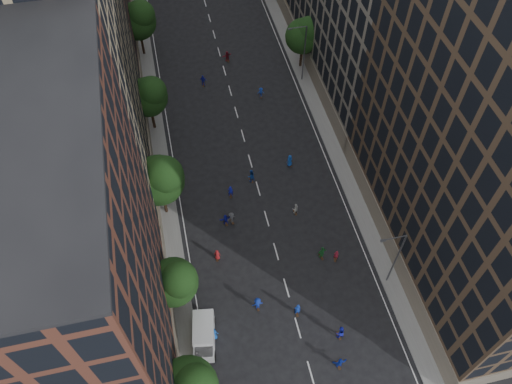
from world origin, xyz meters
TOP-DOWN VIEW (x-y plane):
  - ground at (0.00, 40.00)m, footprint 240.00×240.00m
  - sidewalk_left at (-12.00, 47.50)m, footprint 4.00×105.00m
  - sidewalk_right at (12.00, 47.50)m, footprint 4.00×105.00m
  - bldg_left_a at (-19.00, 11.00)m, footprint 14.00×22.00m
  - bldg_left_b at (-19.00, 35.00)m, footprint 14.00×26.00m
  - tree_left_1 at (-11.02, 13.86)m, footprint 4.80×4.80m
  - tree_left_2 at (-10.99, 25.83)m, footprint 5.60×5.60m
  - tree_left_3 at (-11.02, 39.85)m, footprint 5.00×5.00m
  - tree_left_4 at (-11.00, 55.84)m, footprint 5.40×5.40m
  - tree_right_a at (11.38, 47.85)m, footprint 5.00×5.00m
  - streetlamp_near at (10.37, 12.00)m, footprint 2.64×0.22m
  - streetlamp_far at (10.37, 45.00)m, footprint 2.64×0.22m
  - cargo_van at (-9.28, 9.79)m, footprint 2.81×4.82m
  - skater_0 at (-8.36, 9.86)m, footprint 1.03×0.75m
  - skater_1 at (0.30, 10.53)m, footprint 0.68×0.46m
  - skater_2 at (3.71, 7.30)m, footprint 1.00×0.81m
  - skater_3 at (-3.47, 12.01)m, footprint 1.17×0.70m
  - skater_5 at (2.79, 4.53)m, footprint 1.44×0.50m
  - skater_6 at (-6.47, 18.57)m, footprint 0.85×0.68m
  - skater_7 at (6.11, 15.69)m, footprint 0.66×0.56m
  - skater_8 at (3.43, 22.61)m, footprint 0.80×0.65m
  - skater_9 at (-4.04, 22.94)m, footprint 1.18×0.91m
  - skater_10 at (4.65, 16.23)m, footprint 1.21×0.71m
  - skater_11 at (-4.74, 22.89)m, footprint 1.45×0.66m
  - skater_12 at (4.66, 29.74)m, footprint 0.99×0.85m
  - skater_13 at (-3.44, 26.67)m, footprint 0.70×0.53m
  - skater_14 at (-0.58, 28.38)m, footprint 1.07×0.94m
  - skater_15 at (3.98, 42.84)m, footprint 1.02×0.64m
  - skater_16 at (-3.50, 46.96)m, footprint 1.07×0.67m
  - skater_17 at (0.86, 51.61)m, footprint 1.57×0.88m

SIDE VIEW (x-z plane):
  - ground at x=0.00m, z-range 0.00..0.00m
  - sidewalk_left at x=-12.00m, z-range 0.00..0.15m
  - sidewalk_right at x=12.00m, z-range 0.00..0.15m
  - skater_11 at x=-4.74m, z-range 0.00..1.50m
  - skater_15 at x=3.98m, z-range 0.00..1.51m
  - skater_8 at x=3.43m, z-range 0.00..1.51m
  - skater_6 at x=-6.47m, z-range 0.00..1.52m
  - skater_7 at x=6.11m, z-range 0.00..1.54m
  - skater_5 at x=2.79m, z-range 0.00..1.54m
  - skater_9 at x=-4.04m, z-range 0.00..1.61m
  - skater_17 at x=0.86m, z-range 0.00..1.61m
  - skater_16 at x=-3.50m, z-range 0.00..1.70m
  - skater_13 at x=-3.44m, z-range 0.00..1.71m
  - skater_12 at x=4.66m, z-range 0.00..1.72m
  - skater_3 at x=-3.47m, z-range 0.00..1.76m
  - skater_1 at x=0.30m, z-range 0.00..1.83m
  - skater_14 at x=-0.58m, z-range 0.00..1.85m
  - skater_0 at x=-8.36m, z-range 0.00..1.92m
  - skater_10 at x=4.65m, z-range 0.00..1.94m
  - skater_2 at x=3.71m, z-range 0.00..1.95m
  - cargo_van at x=-9.28m, z-range 0.06..2.49m
  - streetlamp_near at x=10.37m, z-range 0.64..9.70m
  - streetlamp_far at x=10.37m, z-range 0.64..9.70m
  - tree_left_1 at x=-11.02m, z-range 1.45..9.66m
  - tree_right_a at x=11.38m, z-range 1.43..9.83m
  - tree_left_3 at x=-11.02m, z-range 1.53..10.11m
  - tree_left_4 at x=-11.00m, z-range 1.56..10.63m
  - tree_left_2 at x=-10.99m, z-range 1.63..11.08m
  - bldg_left_a at x=-19.00m, z-range 0.00..30.00m
  - bldg_left_b at x=-19.00m, z-range 0.00..34.00m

